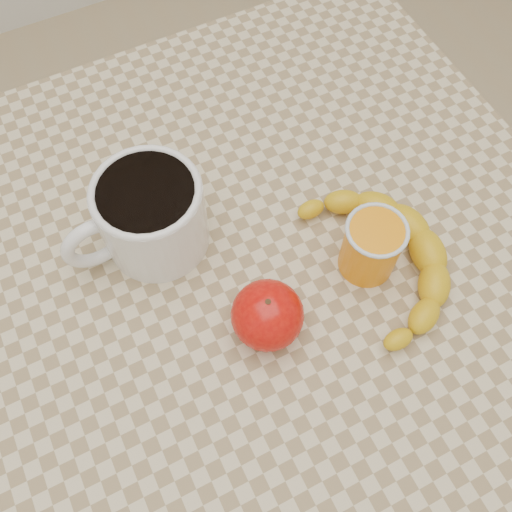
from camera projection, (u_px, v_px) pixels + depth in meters
name	position (u px, v px, depth m)	size (l,w,h in m)	color
ground	(256.00, 407.00, 1.34)	(3.00, 3.00, 0.00)	tan
table	(256.00, 293.00, 0.75)	(0.80, 0.80, 0.75)	#CDB991
coffee_mug	(149.00, 214.00, 0.64)	(0.17, 0.13, 0.10)	white
orange_juice_glass	(371.00, 246.00, 0.64)	(0.07, 0.07, 0.08)	orange
apple	(267.00, 315.00, 0.61)	(0.09, 0.09, 0.07)	#A70505
banana	(383.00, 259.00, 0.65)	(0.21, 0.27, 0.04)	gold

